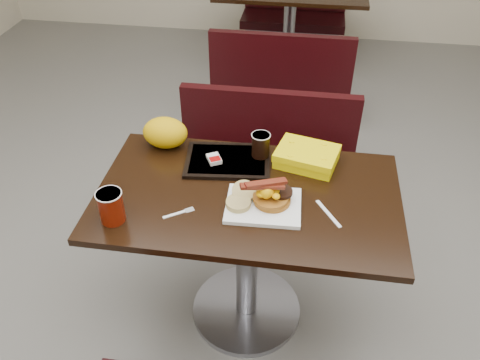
# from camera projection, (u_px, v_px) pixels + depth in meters

# --- Properties ---
(floor) EXTENTS (6.00, 7.00, 0.01)m
(floor) POSITION_uv_depth(u_px,v_px,m) (246.00, 310.00, 2.42)
(floor) COLOR slate
(floor) RESTS_ON ground
(table_near) EXTENTS (1.20, 0.70, 0.75)m
(table_near) POSITION_uv_depth(u_px,v_px,m) (247.00, 258.00, 2.18)
(table_near) COLOR black
(table_near) RESTS_ON floor
(bench_near_n) EXTENTS (1.00, 0.46, 0.72)m
(bench_near_n) POSITION_uv_depth(u_px,v_px,m) (264.00, 167.00, 2.73)
(bench_near_n) COLOR black
(bench_near_n) RESTS_ON floor
(table_far) EXTENTS (1.20, 0.70, 0.75)m
(table_far) POSITION_uv_depth(u_px,v_px,m) (289.00, 33.00, 4.20)
(table_far) COLOR black
(table_far) RESTS_ON floor
(bench_far_s) EXTENTS (1.00, 0.46, 0.72)m
(bench_far_s) POSITION_uv_depth(u_px,v_px,m) (282.00, 71.00, 3.66)
(bench_far_s) COLOR black
(bench_far_s) RESTS_ON floor
(bench_far_n) EXTENTS (1.00, 0.46, 0.72)m
(bench_far_n) POSITION_uv_depth(u_px,v_px,m) (294.00, 7.00, 4.75)
(bench_far_n) COLOR black
(bench_far_n) RESTS_ON floor
(platter) EXTENTS (0.29, 0.23, 0.02)m
(platter) POSITION_uv_depth(u_px,v_px,m) (263.00, 206.00, 1.88)
(platter) COLOR white
(platter) RESTS_ON table_near
(pancake_stack) EXTENTS (0.15, 0.15, 0.03)m
(pancake_stack) POSITION_uv_depth(u_px,v_px,m) (272.00, 198.00, 1.88)
(pancake_stack) COLOR #9D5A1A
(pancake_stack) RESTS_ON platter
(sausage_patty) EXTENTS (0.09, 0.09, 0.01)m
(sausage_patty) POSITION_uv_depth(u_px,v_px,m) (281.00, 192.00, 1.88)
(sausage_patty) COLOR black
(sausage_patty) RESTS_ON pancake_stack
(scrambled_eggs) EXTENTS (0.12, 0.11, 0.05)m
(scrambled_eggs) POSITION_uv_depth(u_px,v_px,m) (266.00, 193.00, 1.84)
(scrambled_eggs) COLOR #FBBF05
(scrambled_eggs) RESTS_ON pancake_stack
(bacon_strips) EXTENTS (0.18, 0.13, 0.01)m
(bacon_strips) POSITION_uv_depth(u_px,v_px,m) (262.00, 186.00, 1.82)
(bacon_strips) COLOR #44040B
(bacon_strips) RESTS_ON scrambled_eggs
(muffin_bottom) EXTENTS (0.11, 0.11, 0.02)m
(muffin_bottom) POSITION_uv_depth(u_px,v_px,m) (238.00, 203.00, 1.86)
(muffin_bottom) COLOR tan
(muffin_bottom) RESTS_ON platter
(muffin_top) EXTENTS (0.10, 0.10, 0.05)m
(muffin_top) POSITION_uv_depth(u_px,v_px,m) (244.00, 191.00, 1.90)
(muffin_top) COLOR tan
(muffin_top) RESTS_ON platter
(coffee_cup_near) EXTENTS (0.10, 0.10, 0.13)m
(coffee_cup_near) POSITION_uv_depth(u_px,v_px,m) (111.00, 207.00, 1.79)
(coffee_cup_near) COLOR #9C1805
(coffee_cup_near) RESTS_ON table_near
(fork) EXTENTS (0.11, 0.09, 0.00)m
(fork) POSITION_uv_depth(u_px,v_px,m) (174.00, 214.00, 1.85)
(fork) COLOR white
(fork) RESTS_ON table_near
(knife) EXTENTS (0.10, 0.15, 0.00)m
(knife) POSITION_uv_depth(u_px,v_px,m) (328.00, 214.00, 1.85)
(knife) COLOR white
(knife) RESTS_ON table_near
(condiment_syrup) EXTENTS (0.05, 0.05, 0.01)m
(condiment_syrup) POSITION_uv_depth(u_px,v_px,m) (237.00, 187.00, 1.97)
(condiment_syrup) COLOR red
(condiment_syrup) RESTS_ON table_near
(condiment_ketchup) EXTENTS (0.04, 0.04, 0.01)m
(condiment_ketchup) POSITION_uv_depth(u_px,v_px,m) (247.00, 174.00, 2.04)
(condiment_ketchup) COLOR #8C0504
(condiment_ketchup) RESTS_ON table_near
(tray) EXTENTS (0.38, 0.29, 0.02)m
(tray) POSITION_uv_depth(u_px,v_px,m) (228.00, 161.00, 2.11)
(tray) COLOR black
(tray) RESTS_ON table_near
(hashbrown_sleeve_left) EXTENTS (0.08, 0.09, 0.02)m
(hashbrown_sleeve_left) POSITION_uv_depth(u_px,v_px,m) (214.00, 159.00, 2.09)
(hashbrown_sleeve_left) COLOR silver
(hashbrown_sleeve_left) RESTS_ON tray
(coffee_cup_far) EXTENTS (0.09, 0.09, 0.10)m
(coffee_cup_far) POSITION_uv_depth(u_px,v_px,m) (261.00, 145.00, 2.09)
(coffee_cup_far) COLOR black
(coffee_cup_far) RESTS_ON tray
(clamshell) EXTENTS (0.29, 0.24, 0.07)m
(clamshell) POSITION_uv_depth(u_px,v_px,m) (307.00, 156.00, 2.09)
(clamshell) COLOR yellow
(clamshell) RESTS_ON table_near
(paper_bag) EXTENTS (0.23, 0.19, 0.14)m
(paper_bag) POSITION_uv_depth(u_px,v_px,m) (165.00, 133.00, 2.17)
(paper_bag) COLOR #D5A107
(paper_bag) RESTS_ON table_near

